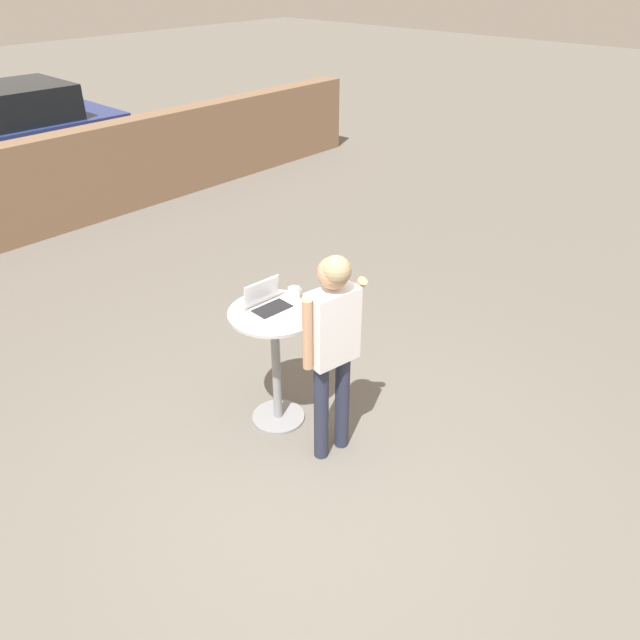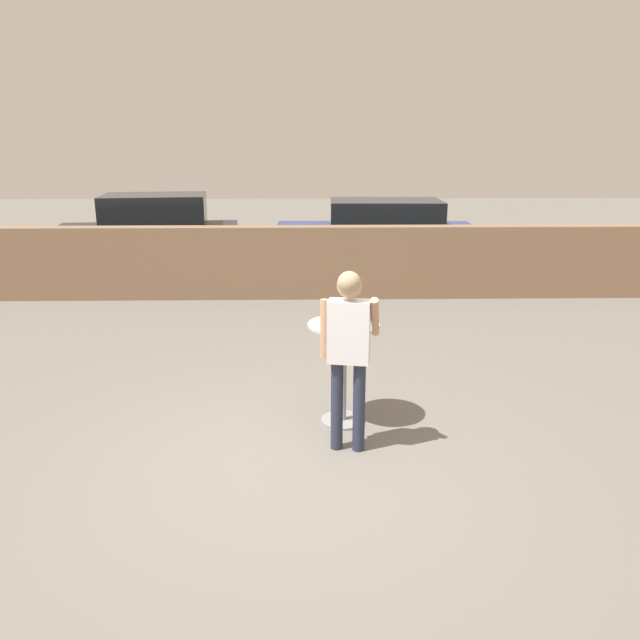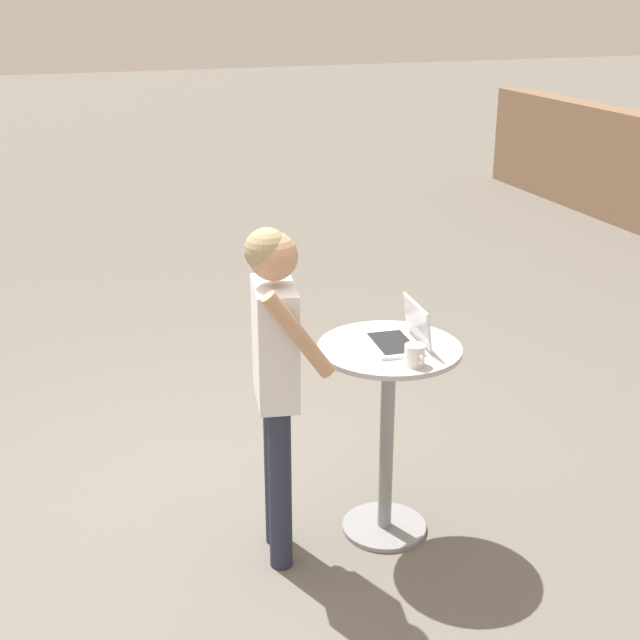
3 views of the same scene
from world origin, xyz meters
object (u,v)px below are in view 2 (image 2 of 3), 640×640
Objects in this scene: laptop at (344,317)px; standing_person at (349,340)px; parked_car_near_street at (378,234)px; cafe_table at (343,357)px; parked_car_further_down at (150,231)px; coffee_mug at (369,318)px.

laptop is 0.63m from standing_person.
standing_person reaches higher than parked_car_near_street.
parked_car_further_down is (-3.78, 8.01, 0.10)m from cafe_table.
standing_person reaches higher than parked_car_further_down.
parked_car_near_street is at bearing -3.16° from parked_car_further_down.
standing_person is 0.38× the size of parked_car_near_street.
cafe_table is 7.83m from parked_car_near_street.
standing_person is at bearing -111.28° from coffee_mug.
coffee_mug is (0.24, 0.02, 0.39)m from cafe_table.
cafe_table is 2.99× the size of laptop.
coffee_mug is 7.79m from parked_car_near_street.
parked_car_near_street is (1.18, 8.31, -0.30)m from standing_person.
parked_car_further_down is at bearing 176.84° from parked_car_near_street.
laptop is at bearing 90.61° from standing_person.
coffee_mug is at bearing -63.28° from parked_car_further_down.
laptop is (0.00, 0.06, 0.39)m from cafe_table.
coffee_mug is 0.03× the size of parked_car_further_down.
parked_car_further_down reaches higher than coffee_mug.
parked_car_near_street is 1.05× the size of parked_car_further_down.
coffee_mug is 0.08× the size of standing_person.
coffee_mug is 0.03× the size of parked_car_near_street.
parked_car_further_down is (-4.98, 0.27, 0.03)m from parked_car_near_street.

